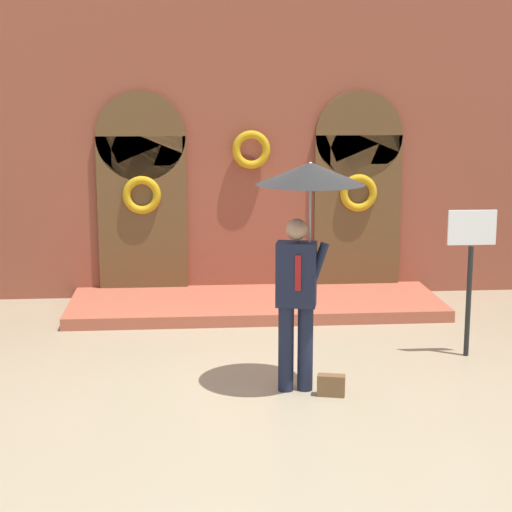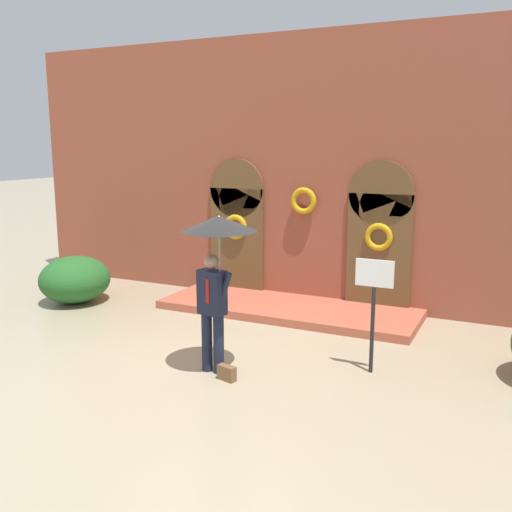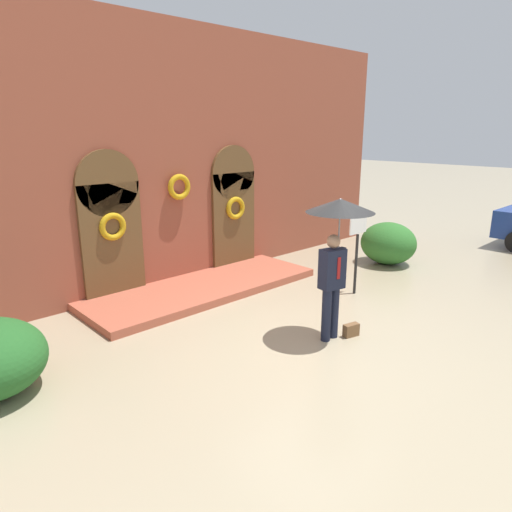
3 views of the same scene
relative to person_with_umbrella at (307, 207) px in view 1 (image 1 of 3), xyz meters
name	(u,v)px [view 1 (image 1 of 3)]	position (x,y,z in m)	size (l,w,h in m)	color
ground_plane	(278,382)	(-0.25, 0.25, -1.91)	(80.00, 80.00, 0.00)	tan
building_facade	(250,116)	(-0.25, 4.40, 0.76)	(14.00, 2.30, 5.60)	brown
person_with_umbrella	(307,207)	(0.00, 0.00, 0.00)	(1.10, 1.10, 2.36)	#191E33
handbag	(331,385)	(0.24, -0.20, -1.80)	(0.28, 0.12, 0.22)	brown
sign_post	(471,258)	(2.05, 1.00, -0.75)	(0.56, 0.06, 1.72)	black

